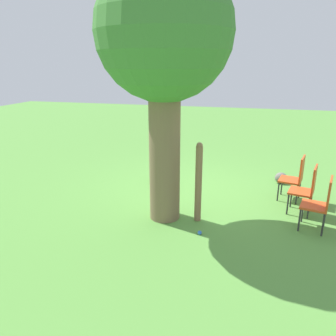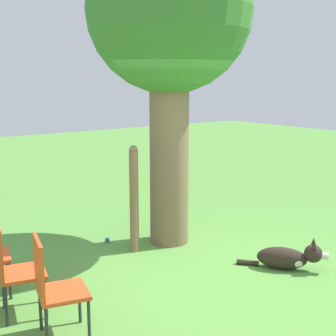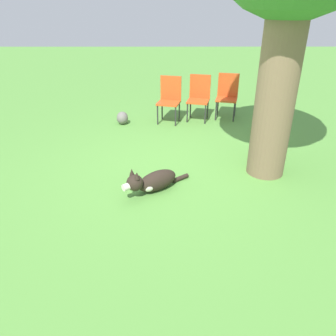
{
  "view_description": "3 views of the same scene",
  "coord_description": "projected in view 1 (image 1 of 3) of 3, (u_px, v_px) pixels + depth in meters",
  "views": [
    {
      "loc": [
        -1.29,
        6.45,
        2.69
      ],
      "look_at": [
        0.13,
        1.08,
        0.91
      ],
      "focal_mm": 35.0,
      "sensor_mm": 36.0,
      "label": 1
    },
    {
      "loc": [
        -3.67,
        -3.88,
        2.27
      ],
      "look_at": [
        0.1,
        1.14,
        1.08
      ],
      "focal_mm": 50.0,
      "sensor_mm": 36.0,
      "label": 2
    },
    {
      "loc": [
        4.54,
        -0.29,
        2.31
      ],
      "look_at": [
        0.78,
        -0.28,
        0.38
      ],
      "focal_mm": 35.0,
      "sensor_mm": 36.0,
      "label": 3
    }
  ],
  "objects": [
    {
      "name": "dog",
      "position": [
        161.0,
        177.0,
        7.65
      ],
      "size": [
        0.73,
        0.9,
        0.4
      ],
      "rotation": [
        0.0,
        0.0,
        5.38
      ],
      "color": "#2D231C",
      "rests_on": "ground_plane"
    },
    {
      "name": "ground_plane",
      "position": [
        186.0,
        194.0,
        7.07
      ],
      "size": [
        30.0,
        30.0,
        0.0
      ],
      "primitive_type": "plane",
      "color": "#56933D"
    },
    {
      "name": "fence_post",
      "position": [
        198.0,
        182.0,
        5.68
      ],
      "size": [
        0.12,
        0.12,
        1.43
      ],
      "color": "#846647",
      "rests_on": "ground_plane"
    },
    {
      "name": "red_chair_0",
      "position": [
        295.0,
        176.0,
        6.6
      ],
      "size": [
        0.52,
        0.53,
        0.94
      ],
      "rotation": [
        0.0,
        0.0,
        -0.25
      ],
      "color": "#D14C1E",
      "rests_on": "ground_plane"
    },
    {
      "name": "tennis_ball",
      "position": [
        200.0,
        233.0,
        5.38
      ],
      "size": [
        0.07,
        0.07,
        0.07
      ],
      "color": "blue",
      "rests_on": "ground_plane"
    },
    {
      "name": "oak_tree",
      "position": [
        164.0,
        40.0,
        5.09
      ],
      "size": [
        2.18,
        2.18,
        4.25
      ],
      "color": "#7A6047",
      "rests_on": "ground_plane"
    },
    {
      "name": "garden_rock",
      "position": [
        281.0,
        178.0,
        7.67
      ],
      "size": [
        0.27,
        0.23,
        0.26
      ],
      "color": "slate",
      "rests_on": "ground_plane"
    },
    {
      "name": "red_chair_1",
      "position": [
        307.0,
        187.0,
        5.99
      ],
      "size": [
        0.52,
        0.53,
        0.94
      ],
      "rotation": [
        0.0,
        0.0,
        -0.25
      ],
      "color": "#D14C1E",
      "rests_on": "ground_plane"
    },
    {
      "name": "red_chair_2",
      "position": [
        321.0,
        201.0,
        5.39
      ],
      "size": [
        0.52,
        0.53,
        0.94
      ],
      "rotation": [
        0.0,
        0.0,
        -0.25
      ],
      "color": "#D14C1E",
      "rests_on": "ground_plane"
    }
  ]
}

